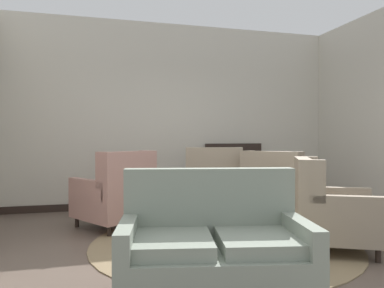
{
  "coord_description": "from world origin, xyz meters",
  "views": [
    {
      "loc": [
        -1.5,
        -3.8,
        1.22
      ],
      "look_at": [
        -0.33,
        0.47,
        1.15
      ],
      "focal_mm": 35.36,
      "sensor_mm": 36.0,
      "label": 1
    }
  ],
  "objects_px": {
    "armchair_near_sideboard": "(214,188)",
    "porcelain_vase": "(210,189)",
    "settee": "(214,247)",
    "armchair_beside_settee": "(277,194)",
    "sideboard": "(237,177)",
    "armchair_far_left": "(116,196)",
    "armchair_foreground_right": "(329,211)",
    "coffee_table": "(206,211)"
  },
  "relations": [
    {
      "from": "porcelain_vase",
      "to": "armchair_near_sideboard",
      "type": "height_order",
      "value": "armchair_near_sideboard"
    },
    {
      "from": "coffee_table",
      "to": "porcelain_vase",
      "type": "bearing_deg",
      "value": -45.53
    },
    {
      "from": "porcelain_vase",
      "to": "armchair_beside_settee",
      "type": "height_order",
      "value": "armchair_beside_settee"
    },
    {
      "from": "sideboard",
      "to": "settee",
      "type": "bearing_deg",
      "value": -114.67
    },
    {
      "from": "porcelain_vase",
      "to": "armchair_far_left",
      "type": "distance_m",
      "value": 1.44
    },
    {
      "from": "armchair_far_left",
      "to": "sideboard",
      "type": "relative_size",
      "value": 1.07
    },
    {
      "from": "coffee_table",
      "to": "armchair_near_sideboard",
      "type": "relative_size",
      "value": 0.73
    },
    {
      "from": "porcelain_vase",
      "to": "armchair_foreground_right",
      "type": "bearing_deg",
      "value": -27.66
    },
    {
      "from": "armchair_foreground_right",
      "to": "sideboard",
      "type": "relative_size",
      "value": 0.98
    },
    {
      "from": "armchair_near_sideboard",
      "to": "porcelain_vase",
      "type": "bearing_deg",
      "value": 87.26
    },
    {
      "from": "sideboard",
      "to": "armchair_foreground_right",
      "type": "bearing_deg",
      "value": -91.8
    },
    {
      "from": "settee",
      "to": "sideboard",
      "type": "xyz_separation_m",
      "value": [
        1.68,
        3.66,
        0.12
      ]
    },
    {
      "from": "settee",
      "to": "sideboard",
      "type": "bearing_deg",
      "value": 76.66
    },
    {
      "from": "settee",
      "to": "armchair_foreground_right",
      "type": "xyz_separation_m",
      "value": [
        1.59,
        0.86,
        0.03
      ]
    },
    {
      "from": "settee",
      "to": "armchair_beside_settee",
      "type": "bearing_deg",
      "value": 63.29
    },
    {
      "from": "armchair_foreground_right",
      "to": "coffee_table",
      "type": "bearing_deg",
      "value": 88.64
    },
    {
      "from": "armchair_far_left",
      "to": "porcelain_vase",
      "type": "bearing_deg",
      "value": 102.18
    },
    {
      "from": "porcelain_vase",
      "to": "armchair_far_left",
      "type": "height_order",
      "value": "armchair_far_left"
    },
    {
      "from": "armchair_far_left",
      "to": "coffee_table",
      "type": "bearing_deg",
      "value": 102.17
    },
    {
      "from": "porcelain_vase",
      "to": "coffee_table",
      "type": "bearing_deg",
      "value": 134.47
    },
    {
      "from": "armchair_foreground_right",
      "to": "sideboard",
      "type": "bearing_deg",
      "value": 25.18
    },
    {
      "from": "settee",
      "to": "armchair_far_left",
      "type": "bearing_deg",
      "value": 113.74
    },
    {
      "from": "coffee_table",
      "to": "sideboard",
      "type": "xyz_separation_m",
      "value": [
        1.27,
        2.17,
        0.15
      ]
    },
    {
      "from": "armchair_near_sideboard",
      "to": "sideboard",
      "type": "distance_m",
      "value": 1.12
    },
    {
      "from": "sideboard",
      "to": "porcelain_vase",
      "type": "bearing_deg",
      "value": -119.2
    },
    {
      "from": "coffee_table",
      "to": "armchair_near_sideboard",
      "type": "bearing_deg",
      "value": 68.06
    },
    {
      "from": "coffee_table",
      "to": "armchair_foreground_right",
      "type": "xyz_separation_m",
      "value": [
        1.18,
        -0.64,
        0.05
      ]
    },
    {
      "from": "porcelain_vase",
      "to": "settee",
      "type": "relative_size",
      "value": 0.24
    },
    {
      "from": "armchair_near_sideboard",
      "to": "sideboard",
      "type": "height_order",
      "value": "sideboard"
    },
    {
      "from": "armchair_near_sideboard",
      "to": "armchair_foreground_right",
      "type": "height_order",
      "value": "armchair_near_sideboard"
    },
    {
      "from": "armchair_foreground_right",
      "to": "sideboard",
      "type": "xyz_separation_m",
      "value": [
        0.09,
        2.81,
        0.1
      ]
    },
    {
      "from": "porcelain_vase",
      "to": "armchair_foreground_right",
      "type": "xyz_separation_m",
      "value": [
        1.15,
        -0.6,
        -0.2
      ]
    },
    {
      "from": "settee",
      "to": "sideboard",
      "type": "height_order",
      "value": "sideboard"
    },
    {
      "from": "armchair_foreground_right",
      "to": "armchair_far_left",
      "type": "bearing_deg",
      "value": 79.72
    },
    {
      "from": "armchair_near_sideboard",
      "to": "armchair_far_left",
      "type": "distance_m",
      "value": 1.53
    },
    {
      "from": "armchair_foreground_right",
      "to": "armchair_beside_settee",
      "type": "relative_size",
      "value": 0.95
    },
    {
      "from": "armchair_near_sideboard",
      "to": "settee",
      "type": "bearing_deg",
      "value": 88.75
    },
    {
      "from": "settee",
      "to": "armchair_near_sideboard",
      "type": "distance_m",
      "value": 2.97
    },
    {
      "from": "armchair_far_left",
      "to": "armchair_near_sideboard",
      "type": "bearing_deg",
      "value": 160.75
    },
    {
      "from": "coffee_table",
      "to": "armchair_beside_settee",
      "type": "xyz_separation_m",
      "value": [
        1.22,
        0.59,
        0.06
      ]
    },
    {
      "from": "settee",
      "to": "sideboard",
      "type": "relative_size",
      "value": 1.35
    },
    {
      "from": "armchair_near_sideboard",
      "to": "coffee_table",
      "type": "bearing_deg",
      "value": 85.38
    }
  ]
}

